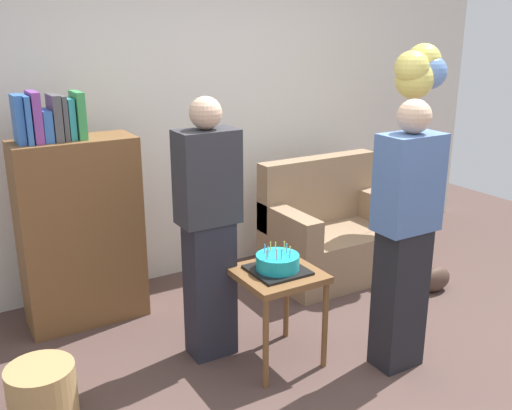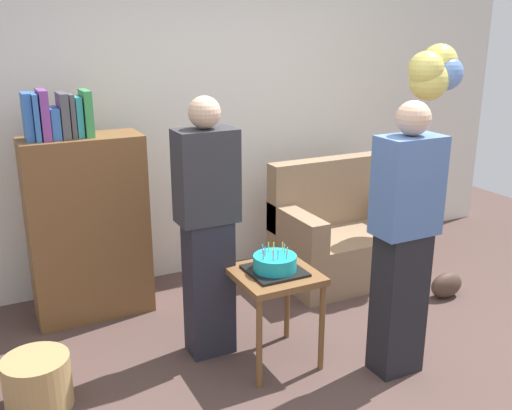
# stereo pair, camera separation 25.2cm
# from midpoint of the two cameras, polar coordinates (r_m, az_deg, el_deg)

# --- Properties ---
(ground_plane) EXTENTS (8.00, 8.00, 0.00)m
(ground_plane) POSITION_cam_midpoint_polar(r_m,az_deg,el_deg) (3.61, 11.30, -17.06)
(ground_plane) COLOR #4C3833
(wall_back) EXTENTS (6.00, 0.10, 2.70)m
(wall_back) POSITION_cam_midpoint_polar(r_m,az_deg,el_deg) (4.80, -2.95, 9.31)
(wall_back) COLOR silver
(wall_back) RESTS_ON ground_plane
(couch) EXTENTS (1.10, 0.70, 0.96)m
(couch) POSITION_cam_midpoint_polar(r_m,az_deg,el_deg) (4.86, 9.89, -3.12)
(couch) COLOR #8C7054
(couch) RESTS_ON ground_plane
(bookshelf) EXTENTS (0.80, 0.36, 1.62)m
(bookshelf) POSITION_cam_midpoint_polar(r_m,az_deg,el_deg) (4.18, -14.61, -1.70)
(bookshelf) COLOR brown
(bookshelf) RESTS_ON ground_plane
(side_table) EXTENTS (0.48, 0.48, 0.60)m
(side_table) POSITION_cam_midpoint_polar(r_m,az_deg,el_deg) (3.54, 3.89, -7.95)
(side_table) COLOR brown
(side_table) RESTS_ON ground_plane
(birthday_cake) EXTENTS (0.32, 0.32, 0.17)m
(birthday_cake) POSITION_cam_midpoint_polar(r_m,az_deg,el_deg) (3.48, 3.94, -5.83)
(birthday_cake) COLOR black
(birthday_cake) RESTS_ON side_table
(person_blowing_candles) EXTENTS (0.36, 0.22, 1.63)m
(person_blowing_candles) POSITION_cam_midpoint_polar(r_m,az_deg,el_deg) (3.52, -2.74, -2.35)
(person_blowing_candles) COLOR #23232D
(person_blowing_candles) RESTS_ON ground_plane
(person_holding_cake) EXTENTS (0.36, 0.22, 1.63)m
(person_holding_cake) POSITION_cam_midpoint_polar(r_m,az_deg,el_deg) (3.45, 16.30, -3.45)
(person_holding_cake) COLOR black
(person_holding_cake) RESTS_ON ground_plane
(wicker_basket) EXTENTS (0.36, 0.36, 0.30)m
(wicker_basket) POSITION_cam_midpoint_polar(r_m,az_deg,el_deg) (3.47, -18.60, -16.21)
(wicker_basket) COLOR #A88451
(wicker_basket) RESTS_ON ground_plane
(handbag) EXTENTS (0.28, 0.14, 0.20)m
(handbag) POSITION_cam_midpoint_polar(r_m,az_deg,el_deg) (4.77, 19.63, -7.42)
(handbag) COLOR #473328
(handbag) RESTS_ON ground_plane
(balloon_bunch) EXTENTS (0.47, 0.34, 1.87)m
(balloon_bunch) POSITION_cam_midpoint_polar(r_m,az_deg,el_deg) (4.84, 18.56, 12.25)
(balloon_bunch) COLOR silver
(balloon_bunch) RESTS_ON ground_plane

